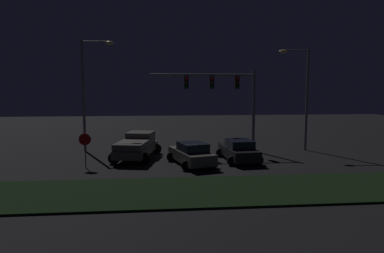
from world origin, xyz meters
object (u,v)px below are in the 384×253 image
Objects in this scene: car_sedan at (239,150)px; stop_sign at (85,144)px; traffic_signal_gantry at (224,90)px; street_lamp_right at (301,87)px; pickup_truck at (137,145)px; street_lamp_left at (89,83)px; car_sedan_far at (192,154)px.

car_sedan is 2.03× the size of stop_sign.
traffic_signal_gantry is 6.37m from street_lamp_right.
stop_sign is at bearing -153.88° from traffic_signal_gantry.
pickup_truck is at bearing 42.97° from stop_sign.
street_lamp_left reaches higher than traffic_signal_gantry.
car_sedan_far is at bearing -113.14° from pickup_truck.
pickup_truck is at bearing 39.38° from car_sedan_far.
car_sedan_far is at bearing 2.52° from stop_sign.
car_sedan_far is at bearing -153.75° from street_lamp_right.
car_sedan_far is 0.53× the size of street_lamp_left.
pickup_truck is 4.25m from stop_sign.
traffic_signal_gantry is at bearing -62.45° from pickup_truck.
traffic_signal_gantry is at bearing -7.11° from street_lamp_left.
car_sedan is at bearing -83.06° from traffic_signal_gantry.
traffic_signal_gantry is at bearing -179.01° from street_lamp_right.
traffic_signal_gantry is at bearing -49.38° from car_sedan_far.
car_sedan is (7.12, -1.61, -0.26)m from pickup_truck.
pickup_truck is 1.20× the size of car_sedan_far.
street_lamp_left is at bearing 61.67° from car_sedan.
traffic_signal_gantry reaches higher than stop_sign.
pickup_truck is at bearing -171.17° from street_lamp_right.
street_lamp_right is 17.24m from stop_sign.
stop_sign reaches higher than car_sedan.
street_lamp_left reaches higher than pickup_truck.
street_lamp_right reaches higher than pickup_truck.
stop_sign is at bearing 92.51° from car_sedan.
street_lamp_right is (6.36, 0.11, 0.26)m from traffic_signal_gantry.
traffic_signal_gantry is 0.94× the size of street_lamp_left.
car_sedan_far is at bearing -123.46° from traffic_signal_gantry.
pickup_truck reaches higher than car_sedan_far.
street_lamp_left reaches higher than car_sedan_far.
street_lamp_left is (-11.00, 4.85, 4.77)m from car_sedan.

